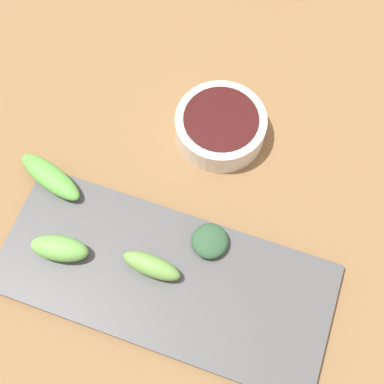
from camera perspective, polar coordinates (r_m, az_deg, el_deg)
The scene contains 7 objects.
tabletop at distance 0.66m, azimuth 0.10°, elevation -1.72°, with size 2.10×2.10×0.02m, color olive.
sauce_bowl at distance 0.68m, azimuth 2.79°, elevation 7.52°, with size 0.12×0.12×0.04m.
serving_plate at distance 0.62m, azimuth -3.09°, elevation -9.51°, with size 0.17×0.40×0.01m, color #4C4E4D.
broccoli_leafy_0 at distance 0.61m, azimuth 2.00°, elevation -5.48°, with size 0.05×0.04×0.02m, color #2E5634.
broccoli_stalk_1 at distance 0.67m, azimuth -15.52°, elevation 1.63°, with size 0.03×0.10×0.02m, color #5DAF44.
broccoli_stalk_2 at distance 0.60m, azimuth -4.55°, elevation -8.21°, with size 0.03×0.07×0.03m, color #6CA449.
broccoli_stalk_3 at distance 0.62m, azimuth -14.56°, elevation -6.11°, with size 0.03×0.07×0.03m, color #6BB34D.
Camera 1 is at (0.23, 0.08, 0.62)m, focal length 47.81 mm.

